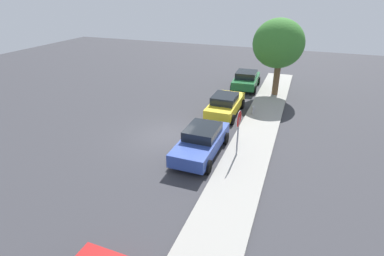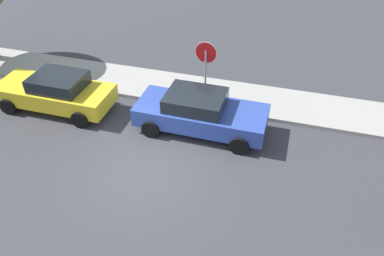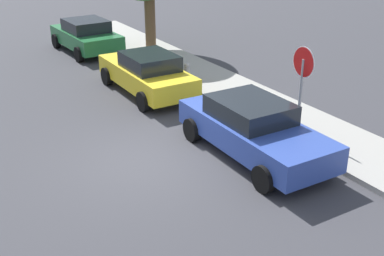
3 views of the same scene
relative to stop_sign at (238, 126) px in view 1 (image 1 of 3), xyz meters
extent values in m
plane|color=#38383D|center=(-0.77, -4.16, -1.75)|extent=(60.00, 60.00, 0.00)
cube|color=#9E9B93|center=(-0.77, 0.52, -1.68)|extent=(32.00, 2.27, 0.14)
cylinder|color=gray|center=(0.00, 0.00, -0.66)|extent=(0.08, 0.08, 2.18)
cylinder|color=white|center=(0.00, 0.00, 0.35)|extent=(0.84, 0.06, 0.84)
cylinder|color=red|center=(0.00, 0.00, 0.35)|extent=(0.79, 0.07, 0.79)
cube|color=#2D479E|center=(0.32, -1.78, -1.13)|extent=(4.53, 1.81, 0.64)
cube|color=black|center=(0.12, -1.78, -0.56)|extent=(1.99, 1.58, 0.49)
cylinder|color=black|center=(-1.22, -2.66, -1.43)|extent=(0.64, 0.22, 0.64)
cylinder|color=black|center=(-1.21, -0.89, -1.43)|extent=(0.64, 0.22, 0.64)
cylinder|color=black|center=(1.85, -2.68, -1.43)|extent=(0.64, 0.22, 0.64)
cylinder|color=black|center=(1.87, -0.91, -1.43)|extent=(0.64, 0.22, 0.64)
cube|color=yellow|center=(-5.33, -2.00, -1.13)|extent=(4.40, 1.71, 0.64)
cube|color=black|center=(-5.04, -2.00, -0.56)|extent=(1.86, 1.50, 0.50)
cylinder|color=black|center=(-6.82, -2.85, -1.43)|extent=(0.64, 0.22, 0.64)
cylinder|color=black|center=(-6.82, -1.15, -1.43)|extent=(0.64, 0.22, 0.64)
cylinder|color=black|center=(-3.83, -2.85, -1.43)|extent=(0.64, 0.22, 0.64)
cylinder|color=black|center=(-3.83, -1.15, -1.43)|extent=(0.64, 0.22, 0.64)
cube|color=#236B38|center=(-11.63, -1.87, -1.13)|extent=(4.17, 2.03, 0.64)
cube|color=black|center=(-11.52, -1.87, -0.56)|extent=(1.97, 1.71, 0.50)
cylinder|color=black|center=(-10.29, -0.89, -1.43)|extent=(0.65, 0.25, 0.64)
cylinder|color=black|center=(-10.20, -2.73, -1.43)|extent=(0.65, 0.25, 0.64)
cylinder|color=black|center=(-13.07, -1.02, -1.43)|extent=(0.65, 0.25, 0.64)
cylinder|color=black|center=(-12.98, -2.86, -1.43)|extent=(0.65, 0.25, 0.64)
cylinder|color=brown|center=(-10.35, 0.69, -0.50)|extent=(0.47, 0.47, 2.51)
ellipsoid|color=#387A2D|center=(-10.52, 0.51, 2.27)|extent=(3.79, 3.79, 3.63)
cylinder|color=#A5A5A8|center=(-5.67, -0.20, -1.48)|extent=(0.22, 0.22, 0.55)
sphere|color=#A5A5A8|center=(-5.67, -0.20, -1.14)|extent=(0.21, 0.21, 0.21)
cylinder|color=#A5A5A8|center=(-5.52, -0.20, -1.42)|extent=(0.08, 0.09, 0.09)
camera|label=1|loc=(13.07, 2.52, 6.06)|focal=28.00mm
camera|label=2|loc=(3.00, -12.05, 6.35)|focal=35.00mm
camera|label=3|loc=(8.89, -8.78, 3.87)|focal=45.00mm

